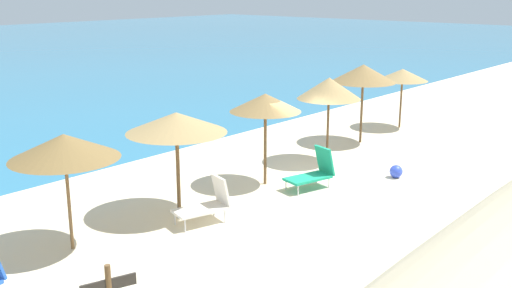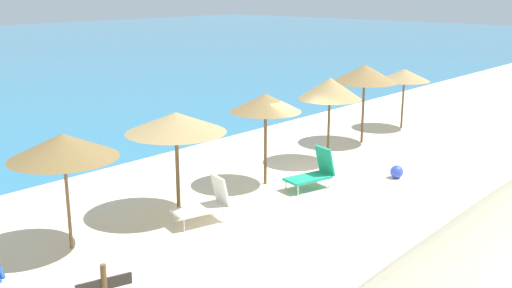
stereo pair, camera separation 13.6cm
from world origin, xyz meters
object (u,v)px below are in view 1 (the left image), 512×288
object	(u,v)px
beach_umbrella_1	(64,147)
beach_umbrella_6	(403,75)
beach_umbrella_2	(176,123)
lounge_chair_1	(314,172)
beach_umbrella_3	(265,103)
beach_ball	(396,171)
beach_umbrella_5	(363,74)
beach_umbrella_4	(329,88)
lounge_chair_0	(207,203)

from	to	relation	value
beach_umbrella_1	beach_umbrella_6	xyz separation A→B (m)	(15.57, 0.29, -0.17)
beach_umbrella_2	lounge_chair_1	distance (m)	4.60
beach_umbrella_2	beach_umbrella_3	xyz separation A→B (m)	(3.28, -0.11, 0.04)
beach_ball	beach_umbrella_5	bearing A→B (deg)	46.16
beach_umbrella_4	beach_umbrella_5	world-z (taller)	beach_umbrella_5
beach_umbrella_2	beach_umbrella_4	distance (m)	6.42
beach_umbrella_5	lounge_chair_1	bearing A→B (deg)	-161.92
beach_umbrella_6	lounge_chair_1	bearing A→B (deg)	-167.84
beach_umbrella_5	beach_ball	size ratio (longest dim) A/B	7.35
lounge_chair_0	beach_ball	xyz separation A→B (m)	(6.31, -1.77, -0.29)
beach_umbrella_5	beach_ball	bearing A→B (deg)	-133.84
beach_umbrella_2	lounge_chair_0	distance (m)	2.14
beach_umbrella_2	beach_umbrella_3	world-z (taller)	beach_umbrella_3
beach_umbrella_2	beach_umbrella_6	xyz separation A→B (m)	(12.57, 0.47, -0.21)
beach_umbrella_3	beach_ball	bearing A→B (deg)	-40.28
beach_umbrella_2	beach_umbrella_6	distance (m)	12.58
beach_umbrella_2	beach_umbrella_5	world-z (taller)	beach_umbrella_5
beach_umbrella_3	beach_umbrella_4	world-z (taller)	beach_umbrella_4
beach_umbrella_4	beach_ball	distance (m)	3.45
beach_umbrella_5	beach_ball	world-z (taller)	beach_umbrella_5
beach_umbrella_1	beach_ball	bearing A→B (deg)	-17.26
beach_umbrella_2	beach_umbrella_5	distance (m)	9.38
beach_umbrella_1	beach_umbrella_3	world-z (taller)	beach_umbrella_3
beach_umbrella_3	beach_umbrella_6	bearing A→B (deg)	3.57
beach_umbrella_3	beach_umbrella_6	xyz separation A→B (m)	(9.29, 0.58, -0.25)
beach_umbrella_2	beach_ball	world-z (taller)	beach_umbrella_2
beach_umbrella_3	beach_umbrella_6	world-z (taller)	beach_umbrella_3
lounge_chair_1	beach_ball	size ratio (longest dim) A/B	3.90
beach_umbrella_2	beach_umbrella_3	size ratio (longest dim) A/B	0.98
beach_umbrella_5	lounge_chair_0	world-z (taller)	beach_umbrella_5
beach_umbrella_4	lounge_chair_0	xyz separation A→B (m)	(-6.35, -0.82, -1.98)
beach_umbrella_6	lounge_chair_1	world-z (taller)	beach_umbrella_6
beach_umbrella_6	lounge_chair_0	size ratio (longest dim) A/B	1.64
beach_umbrella_1	beach_umbrella_6	distance (m)	15.58
lounge_chair_1	beach_umbrella_5	bearing A→B (deg)	-57.67
beach_umbrella_1	lounge_chair_0	size ratio (longest dim) A/B	1.78
beach_umbrella_1	beach_umbrella_4	world-z (taller)	beach_umbrella_4
lounge_chair_0	beach_ball	distance (m)	6.56
beach_umbrella_1	beach_umbrella_2	world-z (taller)	beach_umbrella_2
beach_umbrella_4	beach_umbrella_5	bearing A→B (deg)	10.16
lounge_chair_0	beach_umbrella_3	bearing A→B (deg)	-59.40
beach_umbrella_6	lounge_chair_0	world-z (taller)	beach_umbrella_6
beach_umbrella_3	lounge_chair_0	xyz separation A→B (m)	(-3.21, -0.85, -1.95)
beach_umbrella_3	beach_umbrella_4	bearing A→B (deg)	-0.67
beach_umbrella_3	lounge_chair_1	bearing A→B (deg)	-62.42
beach_umbrella_3	beach_umbrella_4	xyz separation A→B (m)	(3.14, -0.04, 0.03)
lounge_chair_1	beach_umbrella_4	bearing A→B (deg)	-49.09
beach_umbrella_2	lounge_chair_1	size ratio (longest dim) A/B	1.71
beach_umbrella_5	lounge_chair_1	distance (m)	6.09
beach_umbrella_1	beach_umbrella_6	size ratio (longest dim) A/B	1.08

